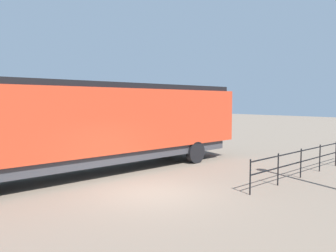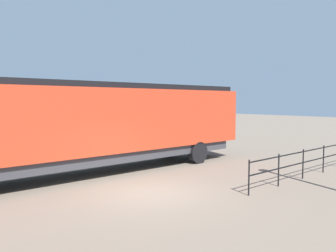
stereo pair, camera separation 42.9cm
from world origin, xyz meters
The scene contains 3 objects.
ground_plane centered at (0.00, 0.00, 0.00)m, with size 120.00×120.00×0.00m, color #756656.
locomotive centered at (-4.05, 0.73, 2.22)m, with size 2.86×15.75×3.93m.
platform_fence centered at (2.38, 6.91, 0.78)m, with size 0.05×9.23×1.21m.
Camera 2 is at (8.87, -6.85, 3.16)m, focal length 35.55 mm.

